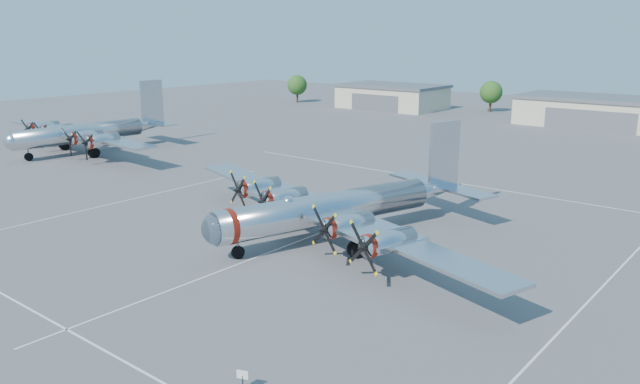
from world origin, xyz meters
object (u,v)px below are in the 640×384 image
Objects in this scene: tree_west at (491,92)px; info_placard at (243,377)px; bomber_west at (90,152)px; hangar_west at (392,96)px; main_bomber_b29 at (340,237)px; hangar_center at (602,112)px; tree_far_west at (297,85)px.

info_placard is (37.47, -110.08, -3.44)m from tree_west.
bomber_west is (-24.15, -80.92, -4.22)m from tree_west.
hangar_west is 117.12m from info_placard.
main_bomber_b29 is at bearing -59.84° from hangar_west.
bomber_west is at bearing -93.26° from hangar_west.
hangar_center is 4.31× the size of tree_far_west.
tree_west is 92.86m from main_bomber_b29.
bomber_west is at bearing -73.17° from tree_far_west.
tree_west reaches higher than hangar_west.
tree_west is at bearing 21.89° from hangar_west.
tree_far_west is 1.00× the size of tree_west.
hangar_center is 102.82m from info_placard.
main_bomber_b29 is (46.91, -80.74, -2.71)m from hangar_west.
tree_far_west reaches higher than hangar_west.
bomber_west is (20.85, -68.92, -4.22)m from tree_far_west.
tree_west is 116.33m from info_placard.
bomber_west is at bearing -106.62° from tree_west.
hangar_west is at bearing 180.00° from hangar_center.
tree_far_west reaches higher than info_placard.
tree_west is at bearing 124.29° from main_bomber_b29.
tree_west is 5.95× the size of info_placard.
hangar_west is 3.40× the size of tree_far_west.
hangar_west reaches higher than bomber_west.
hangar_center is 87.95m from bomber_west.
main_bomber_b29 is 1.09× the size of bomber_west.
tree_west is at bearing 14.93° from tree_far_west.
hangar_west is at bearing -158.11° from tree_west.
tree_far_west is 0.18× the size of bomber_west.
info_placard is at bearing -71.20° from tree_west.
hangar_center reaches higher than info_placard.
hangar_center is 4.31× the size of tree_west.
hangar_center reaches higher than main_bomber_b29.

